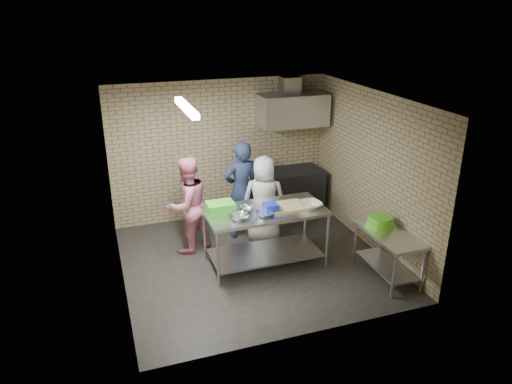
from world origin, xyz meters
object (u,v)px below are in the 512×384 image
at_px(side_counter, 387,255).
at_px(bottle_red, 291,111).
at_px(prep_table, 265,237).
at_px(stove, 291,192).
at_px(green_crate, 220,208).
at_px(blue_tub, 271,208).
at_px(man_navy, 241,190).
at_px(woman_pink, 187,205).
at_px(green_basin, 380,221).
at_px(woman_white, 264,199).
at_px(bottle_green, 310,111).

height_order(side_counter, bottle_red, bottle_red).
xyz_separation_m(prep_table, stove, (1.20, 1.75, -0.03)).
distance_m(green_crate, blue_tub, 0.78).
height_order(prep_table, side_counter, prep_table).
xyz_separation_m(man_navy, woman_pink, (-1.02, -0.23, -0.06)).
distance_m(stove, green_crate, 2.57).
xyz_separation_m(side_counter, bottle_red, (-0.40, 2.99, 1.65)).
distance_m(bottle_red, woman_pink, 2.85).
xyz_separation_m(green_basin, woman_pink, (-2.71, 1.61, 0.00)).
relative_size(prep_table, man_navy, 1.07).
bearing_deg(stove, woman_pink, -158.68).
xyz_separation_m(side_counter, woman_pink, (-2.73, 1.86, 0.46)).
bearing_deg(bottle_red, green_basin, -82.10).
xyz_separation_m(green_basin, man_navy, (-1.69, 1.84, 0.06)).
relative_size(prep_table, bottle_red, 10.60).
height_order(blue_tub, green_basin, blue_tub).
relative_size(green_basin, bottle_red, 2.56).
xyz_separation_m(green_crate, woman_white, (0.96, 0.65, -0.25)).
relative_size(stove, woman_white, 0.76).
bearing_deg(stove, bottle_green, 28.07).
height_order(side_counter, woman_pink, woman_pink).
xyz_separation_m(stove, man_navy, (-1.26, -0.66, 0.44)).
height_order(woman_pink, woman_white, woman_pink).
xyz_separation_m(bottle_red, woman_pink, (-2.33, -1.13, -1.19)).
height_order(bottle_red, man_navy, bottle_red).
bearing_deg(prep_table, green_basin, -24.79).
relative_size(bottle_red, bottle_green, 1.20).
relative_size(blue_tub, woman_white, 0.13).
height_order(stove, bottle_green, bottle_green).
distance_m(green_crate, man_navy, 1.17).
relative_size(stove, green_basin, 2.61).
height_order(green_basin, woman_white, woman_white).
relative_size(side_counter, bottle_green, 8.00).
relative_size(prep_table, bottle_green, 12.72).
distance_m(blue_tub, green_basin, 1.72).
relative_size(stove, woman_pink, 0.72).
bearing_deg(man_navy, woman_pink, 5.66).
relative_size(blue_tub, bottle_red, 1.18).
height_order(blue_tub, bottle_green, bottle_green).
bearing_deg(man_navy, bottle_red, -152.72).
height_order(green_crate, bottle_red, bottle_red).
xyz_separation_m(side_counter, green_basin, (-0.02, 0.25, 0.46)).
bearing_deg(green_basin, side_counter, -85.43).
distance_m(side_counter, green_crate, 2.68).
xyz_separation_m(bottle_green, woman_white, (-1.39, -1.22, -1.23)).
distance_m(blue_tub, woman_white, 0.93).
height_order(prep_table, bottle_green, bottle_green).
bearing_deg(woman_white, prep_table, 93.77).
bearing_deg(side_counter, bottle_red, 97.62).
bearing_deg(side_counter, green_basin, 94.57).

